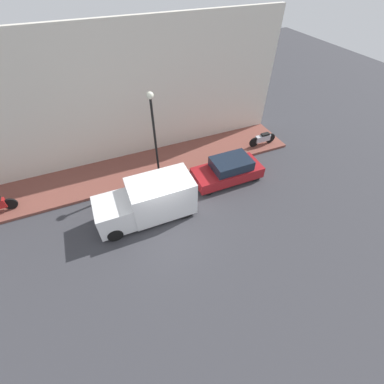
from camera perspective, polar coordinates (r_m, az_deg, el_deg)
ground_plane at (r=12.71m, az=-5.34°, el=-7.41°), size 60.00×60.00×0.00m
sidewalk at (r=15.96m, az=-10.90°, el=5.39°), size 3.00×18.90×0.16m
building_facade at (r=15.45m, az=-14.49°, el=19.60°), size 0.30×18.90×7.51m
parked_car at (r=14.72m, az=8.04°, el=4.83°), size 1.69×3.91×1.37m
delivery_van at (r=12.46m, az=-9.91°, el=-2.05°), size 1.84×4.67×2.06m
scooter_silver at (r=17.87m, az=15.44°, el=11.35°), size 0.30×1.94×0.80m
streetlamp at (r=13.21m, az=-8.56°, el=14.45°), size 0.35×0.35×4.96m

